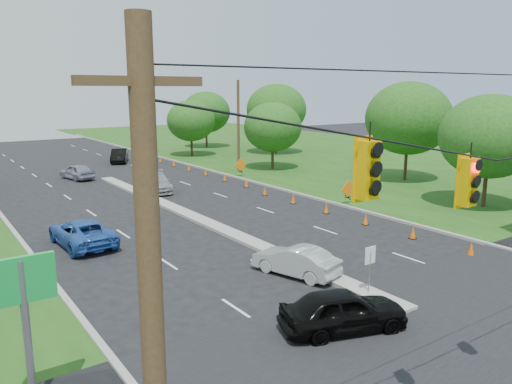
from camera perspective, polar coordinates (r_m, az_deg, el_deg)
grass_right at (r=52.44m, az=23.83°, el=1.78°), size 40.00×160.00×0.06m
curb_right at (r=44.92m, az=-1.12°, el=1.28°), size 0.25×110.00×0.16m
median at (r=32.32m, az=-7.20°, el=-2.94°), size 1.00×34.00×0.18m
median_sign at (r=20.34m, az=12.90°, el=-7.69°), size 0.55×0.06×2.05m
utility_pole_far_right at (r=49.81m, az=-2.03°, el=7.52°), size 0.28×0.28×9.00m
cone_1 at (r=27.00m, az=23.38°, el=-6.00°), size 0.32×0.32×0.70m
cone_2 at (r=28.89m, az=17.50°, el=-4.45°), size 0.32×0.32×0.70m
cone_3 at (r=31.05m, az=12.42°, el=-3.06°), size 0.32×0.32×0.70m
cone_4 at (r=33.45m, az=8.04°, el=-1.85°), size 0.32×0.32×0.70m
cone_5 at (r=36.02m, az=4.27°, el=-0.79°), size 0.32×0.32×0.70m
cone_6 at (r=38.74m, az=1.02°, el=0.13°), size 0.32×0.32×0.70m
cone_7 at (r=41.90m, az=-1.11°, el=1.01°), size 0.32×0.32×0.70m
cone_8 at (r=44.81m, az=-3.59°, el=1.69°), size 0.32×0.32×0.70m
cone_9 at (r=47.80m, az=-5.77°, el=2.28°), size 0.32×0.32×0.70m
cone_10 at (r=50.85m, az=-7.69°, el=2.80°), size 0.32×0.32×0.70m
cone_11 at (r=53.96m, az=-9.39°, el=3.26°), size 0.32×0.32×0.70m
cone_12 at (r=57.12m, az=-10.91°, el=3.66°), size 0.32×0.32×0.70m
work_sign_1 at (r=36.01m, az=10.46°, el=0.25°), size 1.27×0.58×1.37m
work_sign_2 at (r=46.76m, az=-1.76°, el=3.05°), size 1.27×0.58×1.37m
tree_7 at (r=37.54m, az=25.15°, el=5.77°), size 6.72×6.72×7.84m
tree_8 at (r=46.44m, az=17.03°, el=8.05°), size 7.56×7.56×8.82m
tree_9 at (r=50.99m, az=1.92°, el=7.43°), size 5.88×5.88×6.86m
tree_10 at (r=63.70m, az=2.35°, el=9.39°), size 7.56×7.56×8.82m
tree_11 at (r=70.77m, az=-5.73°, el=9.07°), size 6.72×6.72×7.84m
tree_12 at (r=61.81m, az=-7.44°, el=8.08°), size 5.88×5.88×6.86m
black_sedan at (r=17.64m, az=9.95°, el=-13.17°), size 4.71×3.03×1.49m
white_sedan at (r=22.33m, az=4.53°, el=-7.82°), size 2.52×4.26×1.33m
blue_pickup at (r=27.88m, az=-19.28°, el=-4.37°), size 2.61×5.26×1.43m
silver_car_far at (r=41.07m, az=-11.28°, el=1.10°), size 3.37×5.40×1.46m
silver_car_oncoming at (r=48.46m, az=-19.79°, el=2.20°), size 2.54×4.42×1.42m
dark_car_receding at (r=58.30m, az=-15.35°, el=4.04°), size 3.42×4.95×1.55m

